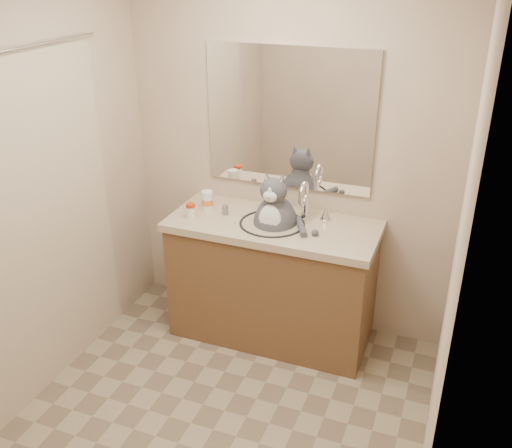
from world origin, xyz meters
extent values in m
cube|color=gray|center=(0.00, 0.00, -0.01)|extent=(2.20, 2.50, 0.01)
cube|color=#C5AF91|center=(0.00, 1.25, 1.20)|extent=(2.20, 0.01, 2.40)
cube|color=#C5AF91|center=(0.00, -1.25, 1.20)|extent=(2.20, 0.01, 2.40)
cube|color=#C5AF91|center=(-1.10, 0.00, 1.20)|extent=(0.01, 2.50, 2.40)
cube|color=#C5AF91|center=(1.10, 0.00, 1.20)|extent=(0.01, 2.50, 2.40)
cube|color=brown|center=(0.00, 0.96, 0.40)|extent=(1.30, 0.55, 0.80)
cube|color=tan|center=(0.00, 0.96, 0.83)|extent=(1.34, 0.59, 0.05)
torus|color=black|center=(0.00, 0.94, 0.85)|extent=(0.42, 0.42, 0.02)
ellipsoid|color=white|center=(0.00, 0.94, 0.78)|extent=(0.40, 0.40, 0.15)
cylinder|color=silver|center=(0.17, 1.11, 0.95)|extent=(0.03, 0.03, 0.18)
torus|color=silver|center=(0.17, 1.05, 1.04)|extent=(0.03, 0.16, 0.16)
cone|color=silver|center=(0.30, 1.11, 0.90)|extent=(0.06, 0.06, 0.08)
cube|color=white|center=(0.00, 1.24, 1.45)|extent=(1.10, 0.02, 0.90)
cube|color=beige|center=(-1.05, 0.10, 1.00)|extent=(0.01, 1.20, 1.90)
cylinder|color=silver|center=(-1.05, 0.10, 1.97)|extent=(0.02, 1.30, 0.02)
ellipsoid|color=#434348|center=(0.01, 0.97, 0.83)|extent=(0.28, 0.31, 0.37)
ellipsoid|color=silver|center=(0.01, 0.87, 0.89)|extent=(0.15, 0.08, 0.23)
ellipsoid|color=#434348|center=(0.01, 0.93, 1.08)|extent=(0.17, 0.15, 0.16)
ellipsoid|color=silver|center=(0.01, 0.86, 1.07)|extent=(0.09, 0.04, 0.07)
sphere|color=#D88C8C|center=(0.01, 0.84, 1.07)|extent=(0.02, 0.02, 0.02)
cone|color=#434348|center=(-0.04, 0.94, 1.16)|extent=(0.07, 0.06, 0.08)
cone|color=#434348|center=(0.06, 0.94, 1.16)|extent=(0.07, 0.06, 0.08)
cylinder|color=#434348|center=(0.19, 0.94, 0.87)|extent=(0.14, 0.24, 0.04)
cylinder|color=white|center=(-0.52, 0.84, 0.89)|extent=(0.06, 0.06, 0.08)
cylinder|color=#B12C12|center=(-0.52, 0.84, 0.94)|extent=(0.06, 0.06, 0.02)
cylinder|color=white|center=(-0.48, 1.01, 0.90)|extent=(0.08, 0.08, 0.10)
cylinder|color=orange|center=(-0.48, 1.01, 0.90)|extent=(0.08, 0.08, 0.04)
cylinder|color=white|center=(-0.48, 1.01, 0.96)|extent=(0.08, 0.08, 0.03)
cylinder|color=gray|center=(-0.33, 0.97, 0.88)|extent=(0.04, 0.04, 0.06)
camera|label=1|loc=(1.07, -2.12, 2.39)|focal=40.00mm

